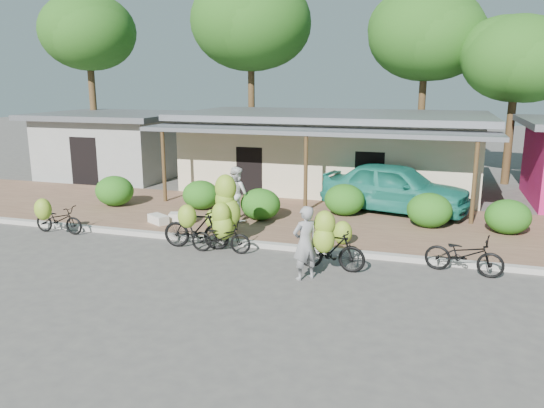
% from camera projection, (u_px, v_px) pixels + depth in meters
% --- Properties ---
extents(ground, '(100.00, 100.00, 0.00)m').
position_uv_depth(ground, '(248.00, 271.00, 13.37)').
color(ground, '#4B4845').
rests_on(ground, ground).
extents(sidewalk, '(60.00, 6.00, 0.12)m').
position_uv_depth(sidewalk, '(297.00, 220.00, 18.01)').
color(sidewalk, '#876448').
rests_on(sidewalk, ground).
extents(curb, '(60.00, 0.25, 0.15)m').
position_uv_depth(curb, '(271.00, 246.00, 15.22)').
color(curb, '#A8A399').
rests_on(curb, ground).
extents(shop_main, '(13.00, 8.50, 3.35)m').
position_uv_depth(shop_main, '(332.00, 150.00, 23.15)').
color(shop_main, beige).
rests_on(shop_main, ground).
extents(shop_grey, '(7.00, 6.00, 3.15)m').
position_uv_depth(shop_grey, '(114.00, 144.00, 26.40)').
color(shop_grey, gray).
rests_on(shop_grey, ground).
extents(tree_back_left, '(5.11, 4.99, 9.18)m').
position_uv_depth(tree_back_left, '(86.00, 30.00, 27.86)').
color(tree_back_left, '#503B20').
rests_on(tree_back_left, ground).
extents(tree_far_center, '(6.43, 6.41, 10.29)m').
position_uv_depth(tree_far_center, '(248.00, 20.00, 28.22)').
color(tree_far_center, '#503B20').
rests_on(tree_far_center, ground).
extents(tree_center_right, '(5.78, 5.71, 9.21)m').
position_uv_depth(tree_center_right, '(422.00, 32.00, 26.27)').
color(tree_center_right, '#503B20').
rests_on(tree_center_right, ground).
extents(tree_near_right, '(4.89, 4.75, 7.55)m').
position_uv_depth(tree_near_right, '(512.00, 57.00, 23.55)').
color(tree_near_right, '#503B20').
rests_on(tree_near_right, ground).
extents(hedge_0, '(1.44, 1.30, 1.12)m').
position_uv_depth(hedge_0, '(115.00, 191.00, 19.77)').
color(hedge_0, '#245B14').
rests_on(hedge_0, sidewalk).
extents(hedge_1, '(1.35, 1.21, 1.05)m').
position_uv_depth(hedge_1, '(201.00, 195.00, 19.25)').
color(hedge_1, '#245B14').
rests_on(hedge_1, sidewalk).
extents(hedge_2, '(1.36, 1.22, 1.06)m').
position_uv_depth(hedge_2, '(260.00, 204.00, 17.79)').
color(hedge_2, '#245B14').
rests_on(hedge_2, sidewalk).
extents(hedge_3, '(1.40, 1.26, 1.09)m').
position_uv_depth(hedge_3, '(344.00, 200.00, 18.38)').
color(hedge_3, '#245B14').
rests_on(hedge_3, sidewalk).
extents(hedge_4, '(1.42, 1.27, 1.10)m').
position_uv_depth(hedge_4, '(429.00, 210.00, 16.87)').
color(hedge_4, '#245B14').
rests_on(hedge_4, sidewalk).
extents(hedge_5, '(1.35, 1.22, 1.06)m').
position_uv_depth(hedge_5, '(508.00, 217.00, 16.16)').
color(hedge_5, '#245B14').
rests_on(hedge_5, sidewalk).
extents(bike_far_left, '(1.68, 1.17, 1.26)m').
position_uv_depth(bike_far_left, '(56.00, 218.00, 16.51)').
color(bike_far_left, black).
rests_on(bike_far_left, ground).
extents(bike_left, '(1.99, 1.22, 1.44)m').
position_uv_depth(bike_left, '(195.00, 227.00, 15.01)').
color(bike_left, black).
rests_on(bike_left, ground).
extents(bike_center, '(1.75, 1.25, 2.13)m').
position_uv_depth(bike_center, '(224.00, 221.00, 14.93)').
color(bike_center, black).
rests_on(bike_center, ground).
extents(bike_right, '(1.82, 1.20, 1.69)m').
position_uv_depth(bike_right, '(329.00, 246.00, 13.21)').
color(bike_right, black).
rests_on(bike_right, ground).
extents(bike_far_right, '(1.99, 1.00, 1.00)m').
position_uv_depth(bike_far_right, '(464.00, 254.00, 13.12)').
color(bike_far_right, black).
rests_on(bike_far_right, ground).
extents(loose_banana_a, '(0.55, 0.46, 0.68)m').
position_uv_depth(loose_banana_a, '(230.00, 220.00, 16.52)').
color(loose_banana_a, '#91AD2B').
rests_on(loose_banana_a, sidewalk).
extents(loose_banana_b, '(0.50, 0.43, 0.63)m').
position_uv_depth(loose_banana_b, '(213.00, 219.00, 16.73)').
color(loose_banana_b, '#91AD2B').
rests_on(loose_banana_b, sidewalk).
extents(loose_banana_c, '(0.55, 0.47, 0.69)m').
position_uv_depth(loose_banana_c, '(343.00, 233.00, 15.12)').
color(loose_banana_c, '#91AD2B').
rests_on(loose_banana_c, sidewalk).
extents(sack_near, '(0.92, 0.60, 0.30)m').
position_uv_depth(sack_near, '(182.00, 217.00, 17.57)').
color(sack_near, beige).
rests_on(sack_near, sidewalk).
extents(sack_far, '(0.84, 0.71, 0.28)m').
position_uv_depth(sack_far, '(158.00, 219.00, 17.40)').
color(sack_far, beige).
rests_on(sack_far, sidewalk).
extents(vendor, '(0.78, 0.78, 1.83)m').
position_uv_depth(vendor, '(305.00, 243.00, 12.66)').
color(vendor, gray).
rests_on(vendor, ground).
extents(bystander, '(1.12, 1.06, 1.83)m').
position_uv_depth(bystander, '(236.00, 194.00, 17.59)').
color(bystander, silver).
rests_on(bystander, sidewalk).
extents(teal_van, '(5.51, 3.17, 1.76)m').
position_uv_depth(teal_van, '(395.00, 187.00, 18.77)').
color(teal_van, '#1B7D6A').
rests_on(teal_van, sidewalk).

